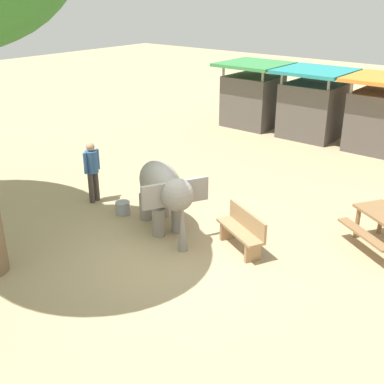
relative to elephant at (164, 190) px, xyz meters
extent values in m
plane|color=tan|center=(0.76, -0.76, -1.00)|extent=(60.00, 60.00, 0.00)
cylinder|color=gray|center=(0.30, 0.11, -0.67)|extent=(0.29, 0.29, 0.67)
cylinder|color=gray|center=(0.10, -0.31, -0.67)|extent=(0.29, 0.29, 0.67)
cylinder|color=gray|center=(-0.52, 0.52, -0.67)|extent=(0.29, 0.29, 0.67)
cylinder|color=gray|center=(-0.72, 0.10, -0.67)|extent=(0.29, 0.29, 0.67)
ellipsoid|color=gray|center=(-0.21, 0.11, 0.07)|extent=(1.87, 1.50, 1.00)
sphere|color=gray|center=(0.71, -0.36, 0.19)|extent=(0.71, 0.71, 0.71)
cone|color=gray|center=(0.95, -0.48, -0.44)|extent=(0.22, 0.22, 1.12)
cube|color=gray|center=(0.83, 0.11, 0.19)|extent=(0.34, 0.56, 0.53)
cube|color=gray|center=(0.40, -0.73, 0.19)|extent=(0.34, 0.56, 0.53)
cylinder|color=#3F3833|center=(-2.52, 0.10, -0.59)|extent=(0.14, 0.14, 0.82)
cylinder|color=#3F3833|center=(-2.51, -0.08, -0.59)|extent=(0.14, 0.14, 0.82)
cylinder|color=#33598C|center=(-2.51, 0.01, 0.11)|extent=(0.32, 0.32, 0.58)
sphere|color=tan|center=(-2.51, 0.01, 0.51)|extent=(0.22, 0.22, 0.22)
cylinder|color=#33598C|center=(-2.52, 0.22, 0.12)|extent=(0.09, 0.09, 0.55)
cylinder|color=#33598C|center=(-2.50, -0.20, 0.12)|extent=(0.09, 0.09, 0.55)
cube|color=#9E7A51|center=(1.88, 0.32, -0.55)|extent=(1.44, 0.96, 0.06)
cube|color=#9E7A51|center=(1.96, 0.47, -0.32)|extent=(1.29, 0.66, 0.40)
cube|color=#9E7A51|center=(2.36, 0.09, -0.79)|extent=(0.23, 0.36, 0.42)
cube|color=#9E7A51|center=(1.41, 0.54, -0.79)|extent=(0.23, 0.36, 0.42)
cylinder|color=olive|center=(3.96, 2.98, -0.64)|extent=(0.10, 0.10, 0.72)
cylinder|color=olive|center=(3.62, 2.44, -0.64)|extent=(0.10, 0.10, 0.72)
cube|color=olive|center=(3.96, 1.87, -0.56)|extent=(1.40, 1.01, 0.05)
cube|color=#59514C|center=(-3.42, 9.08, 0.00)|extent=(2.00, 1.80, 2.00)
cube|color=#388C47|center=(-3.42, 9.08, 1.46)|extent=(2.50, 2.50, 0.12)
cylinder|color=gray|center=(-2.52, 9.89, 0.20)|extent=(0.10, 0.10, 2.40)
cylinder|color=gray|center=(-2.52, 8.27, 0.20)|extent=(0.10, 0.10, 2.40)
cylinder|color=gray|center=(-4.32, 9.89, 0.20)|extent=(0.10, 0.10, 2.40)
cylinder|color=gray|center=(-4.32, 8.27, 0.20)|extent=(0.10, 0.10, 2.40)
cube|color=#59514C|center=(-0.82, 9.08, 0.00)|extent=(2.00, 1.80, 2.00)
cube|color=teal|center=(-0.82, 9.08, 1.46)|extent=(2.50, 2.50, 0.12)
cylinder|color=gray|center=(0.08, 9.89, 0.20)|extent=(0.10, 0.10, 2.40)
cylinder|color=gray|center=(0.08, 8.27, 0.20)|extent=(0.10, 0.10, 2.40)
cylinder|color=gray|center=(-1.72, 9.89, 0.20)|extent=(0.10, 0.10, 2.40)
cylinder|color=gray|center=(-1.72, 8.27, 0.20)|extent=(0.10, 0.10, 2.40)
cube|color=#59514C|center=(1.78, 9.08, 0.00)|extent=(2.00, 1.80, 2.00)
cylinder|color=gray|center=(0.88, 9.89, 0.20)|extent=(0.10, 0.10, 2.40)
cylinder|color=gray|center=(0.88, 8.27, 0.20)|extent=(0.10, 0.10, 2.40)
cylinder|color=gray|center=(-1.37, -0.05, -0.84)|extent=(0.36, 0.36, 0.32)
camera|label=1|loc=(6.77, -7.30, 4.21)|focal=44.59mm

